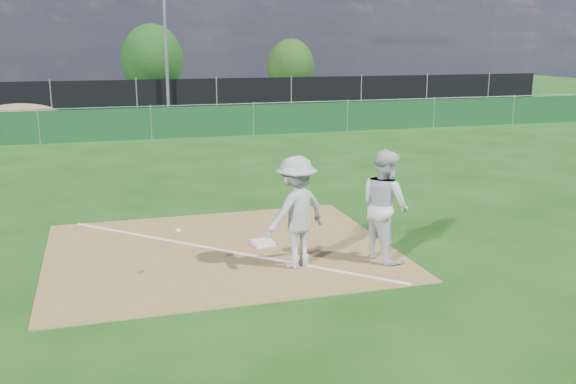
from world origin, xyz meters
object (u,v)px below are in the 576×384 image
object	(u,v)px
car_right	(248,90)
tree_right	(291,66)
light_pole	(165,34)
first_base	(263,243)
play_at_first	(296,212)
car_mid	(93,98)
tree_mid	(152,60)
runner	(385,205)

from	to	relation	value
car_right	tree_right	bearing A→B (deg)	-55.58
car_right	tree_right	world-z (taller)	tree_right
light_pole	tree_right	size ratio (longest dim) A/B	2.09
first_base	play_at_first	distance (m)	1.54
car_mid	tree_mid	world-z (taller)	tree_mid
tree_right	runner	bearing A→B (deg)	-104.24
tree_mid	tree_right	world-z (taller)	tree_mid
car_mid	car_right	xyz separation A→B (m)	(9.02, 1.79, 0.07)
car_mid	car_right	size ratio (longest dim) A/B	0.80
play_at_first	runner	world-z (taller)	runner
play_at_first	runner	xyz separation A→B (m)	(1.54, -0.07, 0.02)
car_mid	tree_right	size ratio (longest dim) A/B	1.06
first_base	tree_right	size ratio (longest dim) A/B	0.10
tree_mid	light_pole	bearing A→B (deg)	-91.30
light_pole	car_right	xyz separation A→B (m)	(5.42, 5.69, -3.25)
car_right	tree_right	xyz separation A→B (m)	(4.12, 4.69, 1.22)
tree_right	car_right	bearing A→B (deg)	-131.25
runner	car_mid	xyz separation A→B (m)	(-4.68, 26.82, -0.28)
car_mid	car_right	distance (m)	9.19
car_right	car_mid	bearing A→B (deg)	86.88
first_base	tree_mid	world-z (taller)	tree_mid
car_right	tree_right	distance (m)	6.36
first_base	play_at_first	xyz separation A→B (m)	(0.24, -1.24, 0.88)
play_at_first	car_mid	size ratio (longest dim) A/B	0.65
light_pole	car_right	bearing A→B (deg)	46.39
play_at_first	tree_mid	xyz separation A→B (m)	(0.71, 33.80, 1.52)
car_mid	runner	bearing A→B (deg)	166.16
runner	car_mid	bearing A→B (deg)	-2.44
tree_mid	runner	bearing A→B (deg)	-88.59
light_pole	car_mid	xyz separation A→B (m)	(-3.60, 3.91, -3.32)
light_pole	play_at_first	bearing A→B (deg)	-91.15
car_mid	car_right	world-z (taller)	car_right
light_pole	first_base	bearing A→B (deg)	-91.87
light_pole	tree_right	bearing A→B (deg)	47.44
car_mid	tree_mid	size ratio (longest dim) A/B	0.85
tree_right	car_mid	bearing A→B (deg)	-153.74
light_pole	car_right	distance (m)	8.51
first_base	play_at_first	size ratio (longest dim) A/B	0.14
first_base	tree_right	distance (m)	33.65
tree_right	light_pole	bearing A→B (deg)	-132.56
car_right	tree_mid	xyz separation A→B (m)	(-5.17, 5.26, 1.71)
car_mid	tree_mid	bearing A→B (deg)	-52.36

